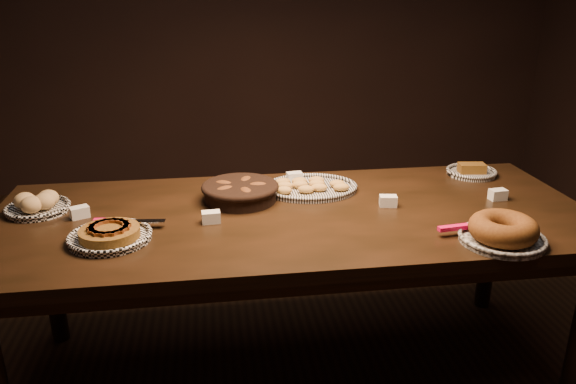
{
  "coord_description": "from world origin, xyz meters",
  "views": [
    {
      "loc": [
        -0.32,
        -2.06,
        1.61
      ],
      "look_at": [
        -0.02,
        0.05,
        0.82
      ],
      "focal_mm": 35.0,
      "sensor_mm": 36.0,
      "label": 1
    }
  ],
  "objects": [
    {
      "name": "ground",
      "position": [
        0.0,
        0.0,
        0.0
      ],
      "size": [
        5.0,
        5.0,
        0.0
      ],
      "primitive_type": "plane",
      "color": "black",
      "rests_on": "ground"
    },
    {
      "name": "buffet_table",
      "position": [
        0.0,
        0.0,
        0.68
      ],
      "size": [
        2.4,
        1.0,
        0.75
      ],
      "color": "black",
      "rests_on": "ground"
    },
    {
      "name": "apple_tart_plate",
      "position": [
        -0.69,
        -0.16,
        0.77
      ],
      "size": [
        0.34,
        0.3,
        0.06
      ],
      "rotation": [
        0.0,
        0.0,
        0.12
      ],
      "color": "white",
      "rests_on": "buffet_table"
    },
    {
      "name": "madeleine_platter",
      "position": [
        0.11,
        0.24,
        0.77
      ],
      "size": [
        0.41,
        0.34,
        0.05
      ],
      "rotation": [
        0.0,
        0.0,
        0.27
      ],
      "color": "black",
      "rests_on": "buffet_table"
    },
    {
      "name": "bundt_cake_plate",
      "position": [
        0.69,
        -0.38,
        0.79
      ],
      "size": [
        0.37,
        0.32,
        0.1
      ],
      "rotation": [
        0.0,
        0.0,
        -0.43
      ],
      "color": "black",
      "rests_on": "buffet_table"
    },
    {
      "name": "croissant_basket",
      "position": [
        -0.2,
        0.16,
        0.8
      ],
      "size": [
        0.38,
        0.38,
        0.08
      ],
      "rotation": [
        0.0,
        0.0,
        0.33
      ],
      "color": "black",
      "rests_on": "buffet_table"
    },
    {
      "name": "bread_roll_plate",
      "position": [
        -1.02,
        0.15,
        0.78
      ],
      "size": [
        0.25,
        0.25,
        0.08
      ],
      "rotation": [
        0.0,
        0.0,
        0.34
      ],
      "color": "white",
      "rests_on": "buffet_table"
    },
    {
      "name": "loaf_plate",
      "position": [
        0.92,
        0.35,
        0.77
      ],
      "size": [
        0.24,
        0.24,
        0.06
      ],
      "rotation": [
        0.0,
        0.0,
        -0.13
      ],
      "color": "black",
      "rests_on": "buffet_table"
    },
    {
      "name": "tent_cards",
      "position": [
        0.03,
        0.08,
        0.77
      ],
      "size": [
        1.8,
        0.48,
        0.04
      ],
      "color": "white",
      "rests_on": "buffet_table"
    }
  ]
}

